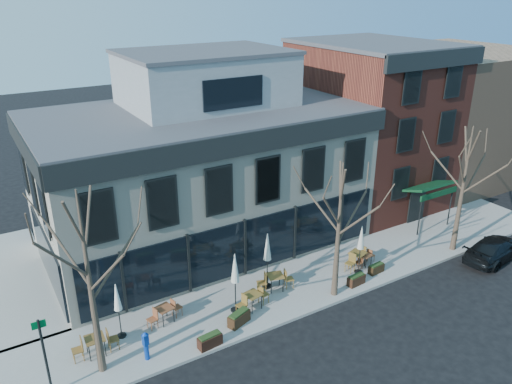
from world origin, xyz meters
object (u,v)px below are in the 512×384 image
parked_sedan (495,249)px  umbrella_0 (117,300)px  call_box (146,345)px  cafe_set_0 (95,344)px

parked_sedan → umbrella_0: bearing=70.6°
call_box → parked_sedan: bearing=-6.2°
cafe_set_0 → umbrella_0: 1.97m
call_box → cafe_set_0: (-1.73, 1.38, -0.19)m
parked_sedan → call_box: (-19.95, 2.18, 0.21)m
parked_sedan → call_box: 20.07m
umbrella_0 → cafe_set_0: bearing=-153.8°
call_box → umbrella_0: size_ratio=0.50×
call_box → umbrella_0: bearing=103.3°
cafe_set_0 → umbrella_0: (1.26, 0.62, 1.38)m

